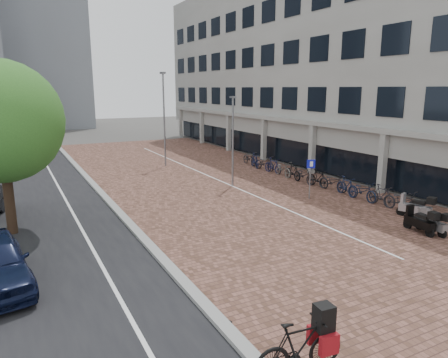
% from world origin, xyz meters
% --- Properties ---
extents(ground, '(140.00, 140.00, 0.00)m').
position_xyz_m(ground, '(0.00, 0.00, 0.00)').
color(ground, '#474442').
rests_on(ground, ground).
extents(plaza_brick, '(14.50, 42.00, 0.04)m').
position_xyz_m(plaza_brick, '(2.00, 12.00, 0.01)').
color(plaza_brick, brown).
rests_on(plaza_brick, ground).
extents(street_asphalt, '(8.00, 50.00, 0.03)m').
position_xyz_m(street_asphalt, '(-9.00, 12.00, 0.01)').
color(street_asphalt, black).
rests_on(street_asphalt, ground).
extents(curb, '(0.35, 42.00, 0.14)m').
position_xyz_m(curb, '(-5.10, 12.00, 0.07)').
color(curb, gray).
rests_on(curb, ground).
extents(lane_line, '(0.12, 44.00, 0.00)m').
position_xyz_m(lane_line, '(-7.00, 12.00, 0.02)').
color(lane_line, white).
rests_on(lane_line, street_asphalt).
extents(parking_line, '(0.10, 30.00, 0.00)m').
position_xyz_m(parking_line, '(2.20, 12.00, 0.04)').
color(parking_line, white).
rests_on(parking_line, plaza_brick).
extents(office_building, '(8.40, 40.00, 15.00)m').
position_xyz_m(office_building, '(12.97, 16.00, 8.44)').
color(office_building, '#A2A29D').
rests_on(office_building, ground).
extents(hero_bike, '(2.08, 0.75, 1.44)m').
position_xyz_m(hero_bike, '(-4.50, -5.95, 0.64)').
color(hero_bike, black).
rests_on(hero_bike, ground).
extents(shoes, '(0.38, 0.36, 0.08)m').
position_xyz_m(shoes, '(-5.00, -3.69, 0.04)').
color(shoes, black).
rests_on(shoes, ground).
extents(scooter_front, '(1.00, 1.67, 1.10)m').
position_xyz_m(scooter_front, '(6.50, -0.02, 0.55)').
color(scooter_front, '#B1B0B5').
rests_on(scooter_front, ground).
extents(scooter_mid, '(0.65, 1.61, 1.08)m').
position_xyz_m(scooter_mid, '(4.99, -1.42, 0.54)').
color(scooter_mid, black).
rests_on(scooter_mid, ground).
extents(scooter_back, '(0.53, 1.49, 1.01)m').
position_xyz_m(scooter_back, '(5.33, -1.71, 0.51)').
color(scooter_back, '#98989D').
rests_on(scooter_back, ground).
extents(parking_sign, '(0.43, 0.19, 2.11)m').
position_xyz_m(parking_sign, '(4.43, 4.77, 1.38)').
color(parking_sign, slate).
rests_on(parking_sign, ground).
extents(lamp_near, '(0.12, 0.12, 5.23)m').
position_xyz_m(lamp_near, '(2.27, 9.26, 2.61)').
color(lamp_near, gray).
rests_on(lamp_near, ground).
extents(lamp_far, '(0.12, 0.12, 6.79)m').
position_xyz_m(lamp_far, '(0.89, 17.22, 3.40)').
color(lamp_far, slate).
rests_on(lamp_far, ground).
extents(street_tree, '(4.70, 4.70, 6.84)m').
position_xyz_m(street_tree, '(-9.42, 6.24, 4.35)').
color(street_tree, '#382619').
rests_on(street_tree, ground).
extents(bike_row, '(1.23, 15.82, 1.05)m').
position_xyz_m(bike_row, '(6.67, 7.90, 0.52)').
color(bike_row, black).
rests_on(bike_row, ground).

